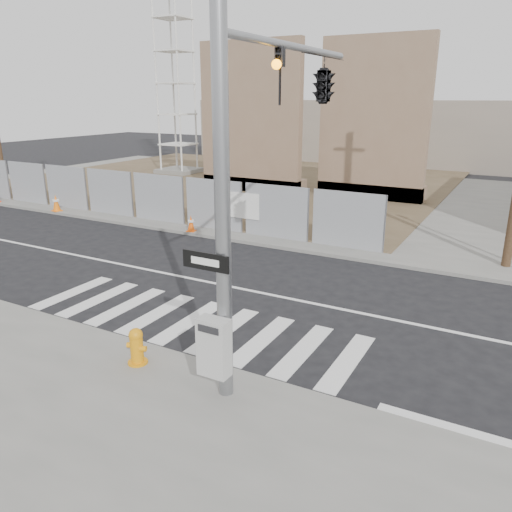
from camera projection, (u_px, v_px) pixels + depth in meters
The scene contains 11 objects.
ground at pixel (241, 289), 14.21m from camera, with size 100.00×100.00×0.00m, color black.
sidewalk_far at pixel (377, 201), 25.89m from camera, with size 50.00×20.00×0.12m, color slate.
signal_pole at pixel (295, 120), 9.91m from camera, with size 0.96×5.87×7.00m.
chain_link_fence at pixel (107, 192), 22.63m from camera, with size 24.60×0.04×2.00m, color gray.
concrete_wall_left at pixel (251, 132), 27.33m from camera, with size 6.00×1.30×8.00m.
concrete_wall_right at pixel (373, 135), 25.19m from camera, with size 5.50×1.30×8.00m.
crane_tower at pixel (173, 36), 32.55m from camera, with size 2.60×2.60×18.15m.
fire_hydrant at pixel (137, 346), 9.90m from camera, with size 0.52×0.52×0.76m.
traffic_cone_b at pixel (56, 203), 23.32m from camera, with size 0.50×0.50×0.78m.
traffic_cone_c at pixel (191, 223), 19.80m from camera, with size 0.40×0.40×0.64m.
traffic_cone_d at pixel (339, 234), 18.15m from camera, with size 0.40×0.40×0.70m.
Camera 1 is at (6.75, -11.42, 5.21)m, focal length 35.00 mm.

